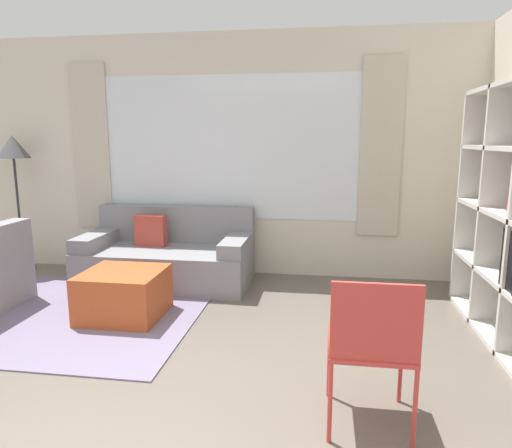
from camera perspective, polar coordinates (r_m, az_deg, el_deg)
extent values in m
plane|color=#665B51|center=(2.70, -18.22, -24.84)|extent=(16.00, 16.00, 0.00)
cube|color=beige|center=(5.25, -3.23, 8.41)|extent=(6.60, 0.07, 2.70)
cube|color=white|center=(5.21, -3.34, 9.49)|extent=(2.97, 0.01, 1.60)
cube|color=beige|center=(5.77, -19.89, 8.99)|extent=(0.44, 0.03, 1.90)
cube|color=beige|center=(5.12, 15.32, 9.12)|extent=(0.44, 0.03, 1.90)
cube|color=slate|center=(4.49, -22.65, -10.32)|extent=(2.38, 2.01, 0.01)
cube|color=silver|center=(4.20, 28.51, 1.61)|extent=(0.38, 0.04, 1.97)
cube|color=silver|center=(4.77, 26.06, 2.74)|extent=(0.38, 0.04, 1.97)
cube|color=white|center=(4.43, 27.64, 9.12)|extent=(0.12, 0.12, 0.06)
cube|color=orange|center=(4.43, 27.22, 3.38)|extent=(0.06, 0.06, 0.16)
cube|color=red|center=(4.46, 27.50, 9.29)|extent=(0.10, 0.10, 0.09)
cube|color=gray|center=(5.06, -11.09, -5.13)|extent=(1.79, 0.92, 0.39)
cube|color=gray|center=(5.31, -9.91, 0.07)|extent=(1.79, 0.18, 0.41)
cube|color=gray|center=(5.30, -19.13, -1.80)|extent=(0.24, 0.86, 0.15)
cube|color=gray|center=(4.79, -2.40, -2.50)|extent=(0.24, 0.86, 0.15)
cube|color=#AD3D33|center=(5.13, -13.02, -0.80)|extent=(0.35, 0.14, 0.34)
cube|color=#B74C23|center=(4.19, -16.19, -8.45)|extent=(0.67, 0.64, 0.42)
cylinder|color=black|center=(6.18, -26.98, -4.99)|extent=(0.26, 0.26, 0.02)
cylinder|color=#2D2D30|center=(6.05, -27.50, 1.11)|extent=(0.03, 0.03, 1.31)
cone|color=#4C4C51|center=(5.99, -28.14, 8.53)|extent=(0.37, 0.37, 0.26)
cylinder|color=#CC3D38|center=(2.94, 17.63, -16.71)|extent=(0.02, 0.02, 0.44)
cylinder|color=#CC3D38|center=(2.90, 9.14, -16.71)|extent=(0.02, 0.02, 0.44)
cylinder|color=#CC3D38|center=(2.56, 19.23, -21.11)|extent=(0.02, 0.02, 0.44)
cylinder|color=#CC3D38|center=(2.52, 9.22, -21.22)|extent=(0.02, 0.02, 0.44)
cube|color=#CC3D38|center=(2.62, 14.04, -14.40)|extent=(0.44, 0.46, 0.02)
cube|color=#CC3D38|center=(2.34, 14.75, -11.84)|extent=(0.44, 0.02, 0.40)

